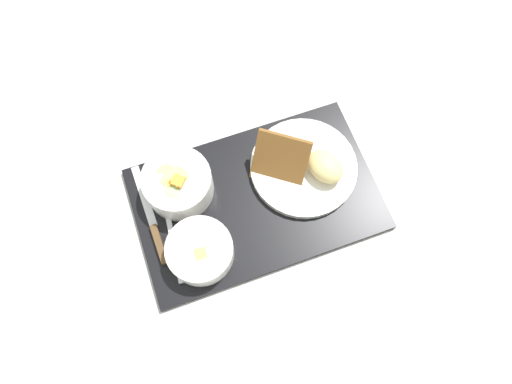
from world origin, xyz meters
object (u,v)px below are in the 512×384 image
(bowl_salad, at_px, (178,183))
(knife, at_px, (154,228))
(plate_main, at_px, (305,166))
(bowl_soup, at_px, (200,251))
(spoon, at_px, (169,221))

(bowl_salad, bearing_deg, knife, -133.22)
(bowl_salad, distance_m, plate_main, 0.23)
(plate_main, bearing_deg, bowl_soup, -152.54)
(bowl_salad, distance_m, knife, 0.09)
(bowl_soup, xyz_separation_m, knife, (-0.07, 0.06, -0.02))
(spoon, bearing_deg, plate_main, -82.23)
(bowl_soup, relative_size, spoon, 0.67)
(bowl_soup, height_order, spoon, bowl_soup)
(knife, bearing_deg, plate_main, -88.26)
(spoon, bearing_deg, knife, 102.35)
(knife, bearing_deg, spoon, -84.13)
(plate_main, bearing_deg, bowl_salad, 176.58)
(bowl_soup, bearing_deg, spoon, 122.17)
(knife, bearing_deg, bowl_salad, -51.00)
(plate_main, distance_m, spoon, 0.27)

